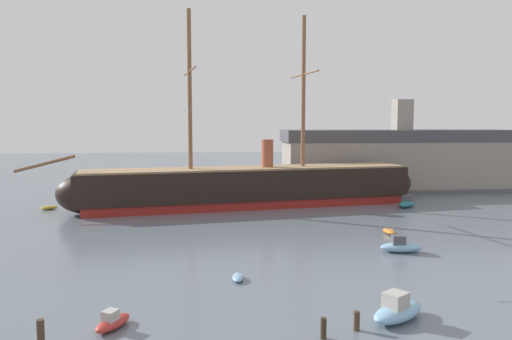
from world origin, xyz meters
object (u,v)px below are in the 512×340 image
Objects in this scene: dinghy_near_centre at (238,277)px; mooring_piling_right_pair at (41,340)px; tall_ship at (248,186)px; dockside_warehouse_right at (398,160)px; dinghy_far_left at (49,208)px; motorboat_foreground_right at (398,310)px; seagull_in_flight at (188,110)px; mooring_piling_nearest at (323,328)px; dinghy_alongside_stern at (389,231)px; motorboat_foreground_left at (112,322)px; motorboat_mid_right at (401,246)px; motorboat_far_right at (407,203)px; mooring_piling_left_pair at (357,321)px.

mooring_piling_right_pair reaches higher than dinghy_near_centre.
tall_ship is 34.18m from dockside_warehouse_right.
dinghy_near_centre is 45.65m from dinghy_far_left.
dinghy_near_centre is (-10.20, 9.59, -0.45)m from motorboat_foreground_right.
dockside_warehouse_right is 59.04m from seagull_in_flight.
mooring_piling_nearest is at bearing -89.47° from tall_ship.
dinghy_far_left is at bearing 125.80° from dinghy_near_centre.
dinghy_alongside_stern is at bearing 17.38° from seagull_in_flight.
motorboat_foreground_left is 0.07× the size of dockside_warehouse_right.
mooring_piling_nearest is (-12.80, -19.17, 0.03)m from motorboat_mid_right.
motorboat_foreground_left reaches higher than dinghy_alongside_stern.
seagull_in_flight is at bearing 75.49° from motorboat_foreground_left.
dinghy_far_left is (-30.81, 0.32, -2.95)m from tall_ship.
mooring_piling_right_pair is (-40.98, -46.39, 0.52)m from motorboat_far_right.
mooring_piling_right_pair is at bearing -171.37° from motorboat_foreground_right.
motorboat_foreground_left is 13.61m from mooring_piling_nearest.
tall_ship is 46.77m from motorboat_foreground_right.
motorboat_far_right is (18.84, 43.03, -0.04)m from motorboat_foreground_right.
tall_ship is at bearing -0.59° from dinghy_far_left.
motorboat_foreground_left is 18.97m from motorboat_foreground_right.
motorboat_far_right is at bearing -3.68° from dinghy_far_left.
motorboat_mid_right is at bearing 56.27° from mooring_piling_nearest.
mooring_piling_nearest is (-24.50, -45.25, -0.00)m from motorboat_far_right.
mooring_piling_nearest is 2.59m from mooring_piling_left_pair.
mooring_piling_nearest is at bearing -123.73° from motorboat_mid_right.
tall_ship is at bearing 114.29° from motorboat_mid_right.
mooring_piling_nearest is (13.31, -2.85, 0.21)m from motorboat_foreground_left.
dinghy_near_centre is 1.78× the size of mooring_piling_left_pair.
tall_ship reaches higher than dinghy_far_left.
motorboat_mid_right is 1.69× the size of dinghy_alongside_stern.
mooring_piling_left_pair is 19.01m from mooring_piling_right_pair.
tall_ship reaches higher than mooring_piling_right_pair.
motorboat_far_right is 1.92× the size of mooring_piling_right_pair.
mooring_piling_right_pair is 26.18m from seagull_in_flight.
motorboat_foreground_right is 26.84m from seagull_in_flight.
motorboat_foreground_right is 46.97m from motorboat_far_right.
motorboat_foreground_right reaches higher than motorboat_mid_right.
tall_ship reaches higher than dockside_warehouse_right.
tall_ship is 12.36× the size of motorboat_foreground_right.
tall_ship reaches higher than motorboat_mid_right.
dinghy_alongside_stern is at bearing -25.00° from dinghy_far_left.
motorboat_foreground_left is (-12.86, -45.67, -2.80)m from tall_ship.
seagull_in_flight is (-33.36, -25.22, 13.91)m from motorboat_far_right.
dinghy_near_centre is at bearing -157.00° from motorboat_mid_right.
dinghy_alongside_stern is (15.16, -21.11, -2.94)m from tall_ship.
motorboat_foreground_left is 5.15m from mooring_piling_right_pair.
dinghy_near_centre is 17.06m from seagull_in_flight.
motorboat_foreground_left is 15.83m from mooring_piling_left_pair.
motorboat_foreground_left is 22.68m from seagull_in_flight.
dinghy_near_centre is (-4.10, -36.71, -2.99)m from tall_ship.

